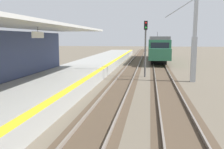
% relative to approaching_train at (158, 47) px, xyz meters
% --- Properties ---
extents(station_platform, '(5.00, 80.00, 0.91)m').
position_rel_approaching_train_xyz_m(station_platform, '(-7.80, -22.64, -1.73)').
color(station_platform, '#999993').
rests_on(station_platform, ground).
extents(track_pair_nearest_platform, '(2.34, 120.00, 0.16)m').
position_rel_approaching_train_xyz_m(track_pair_nearest_platform, '(-3.40, -18.64, -2.13)').
color(track_pair_nearest_platform, '#4C3D2D').
rests_on(track_pair_nearest_platform, ground).
extents(track_pair_middle, '(2.34, 120.00, 0.16)m').
position_rel_approaching_train_xyz_m(track_pair_middle, '(-0.00, -18.64, -2.13)').
color(track_pair_middle, '#4C3D2D').
rests_on(track_pair_middle, ground).
extents(approaching_train, '(2.93, 19.60, 4.76)m').
position_rel_approaching_train_xyz_m(approaching_train, '(0.00, 0.00, 0.00)').
color(approaching_train, '#286647').
rests_on(approaching_train, ground).
extents(rail_signal_post, '(0.32, 0.34, 5.20)m').
position_rel_approaching_train_xyz_m(rail_signal_post, '(-1.68, -17.84, 1.02)').
color(rail_signal_post, '#4C4C4C').
rests_on(rail_signal_post, ground).
extents(catenary_pylon_far_side, '(5.00, 0.40, 7.50)m').
position_rel_approaching_train_xyz_m(catenary_pylon_far_side, '(2.04, -19.80, 1.43)').
color(catenary_pylon_far_side, '#9EA3A8').
rests_on(catenary_pylon_far_side, ground).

